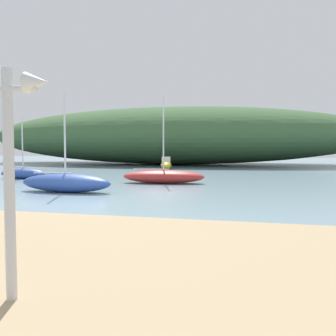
{
  "coord_description": "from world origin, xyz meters",
  "views": [
    {
      "loc": [
        6.8,
        -12.31,
        1.93
      ],
      "look_at": [
        2.65,
        4.59,
        0.96
      ],
      "focal_mm": 40.14,
      "sensor_mm": 36.0,
      "label": 1
    }
  ],
  "objects_px": {
    "sailboat_west_reach": "(163,176)",
    "motorboat_by_sandbar": "(166,164)",
    "sailboat_centre_water": "(66,183)",
    "sailboat_east_reach": "(23,173)"
  },
  "relations": [
    {
      "from": "sailboat_east_reach",
      "to": "sailboat_west_reach",
      "type": "bearing_deg",
      "value": -4.7
    },
    {
      "from": "sailboat_east_reach",
      "to": "sailboat_centre_water",
      "type": "relative_size",
      "value": 0.87
    },
    {
      "from": "motorboat_by_sandbar",
      "to": "sailboat_centre_water",
      "type": "distance_m",
      "value": 17.45
    },
    {
      "from": "sailboat_east_reach",
      "to": "motorboat_by_sandbar",
      "type": "bearing_deg",
      "value": 63.13
    },
    {
      "from": "sailboat_west_reach",
      "to": "motorboat_by_sandbar",
      "type": "distance_m",
      "value": 13.0
    },
    {
      "from": "sailboat_west_reach",
      "to": "motorboat_by_sandbar",
      "type": "bearing_deg",
      "value": 103.49
    },
    {
      "from": "sailboat_west_reach",
      "to": "sailboat_east_reach",
      "type": "xyz_separation_m",
      "value": [
        -9.06,
        0.75,
        -0.03
      ]
    },
    {
      "from": "sailboat_east_reach",
      "to": "motorboat_by_sandbar",
      "type": "height_order",
      "value": "sailboat_east_reach"
    },
    {
      "from": "sailboat_west_reach",
      "to": "sailboat_east_reach",
      "type": "relative_size",
      "value": 1.23
    },
    {
      "from": "sailboat_centre_water",
      "to": "motorboat_by_sandbar",
      "type": "bearing_deg",
      "value": 89.76
    }
  ]
}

